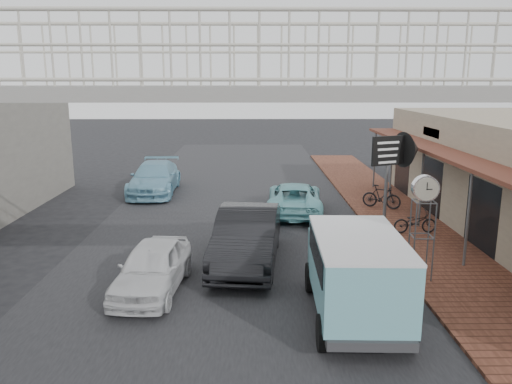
{
  "coord_description": "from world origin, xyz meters",
  "views": [
    {
      "loc": [
        0.76,
        -12.59,
        5.31
      ],
      "look_at": [
        0.9,
        3.2,
        1.8
      ],
      "focal_mm": 35.0,
      "sensor_mm": 36.0,
      "label": 1
    }
  ],
  "objects_px": {
    "white_hatchback": "(153,267)",
    "angkot_curb": "(294,198)",
    "motorcycle_near": "(415,222)",
    "motorcycle_far": "(382,197)",
    "angkot_van": "(356,265)",
    "dark_sedan": "(247,237)",
    "angkot_far": "(155,178)",
    "street_clock": "(425,193)",
    "arrow_sign": "(408,151)"
  },
  "relations": [
    {
      "from": "white_hatchback",
      "to": "angkot_curb",
      "type": "relative_size",
      "value": 0.8
    },
    {
      "from": "white_hatchback",
      "to": "motorcycle_near",
      "type": "height_order",
      "value": "white_hatchback"
    },
    {
      "from": "motorcycle_far",
      "to": "angkot_van",
      "type": "bearing_deg",
      "value": -168.65
    },
    {
      "from": "white_hatchback",
      "to": "dark_sedan",
      "type": "distance_m",
      "value": 3.12
    },
    {
      "from": "white_hatchback",
      "to": "motorcycle_far",
      "type": "height_order",
      "value": "white_hatchback"
    },
    {
      "from": "white_hatchback",
      "to": "dark_sedan",
      "type": "relative_size",
      "value": 0.75
    },
    {
      "from": "angkot_curb",
      "to": "angkot_far",
      "type": "bearing_deg",
      "value": -26.53
    },
    {
      "from": "motorcycle_far",
      "to": "street_clock",
      "type": "distance_m",
      "value": 7.89
    },
    {
      "from": "dark_sedan",
      "to": "angkot_far",
      "type": "height_order",
      "value": "dark_sedan"
    },
    {
      "from": "motorcycle_far",
      "to": "street_clock",
      "type": "xyz_separation_m",
      "value": [
        -0.91,
        -7.61,
        1.86
      ]
    },
    {
      "from": "angkot_far",
      "to": "motorcycle_near",
      "type": "relative_size",
      "value": 3.38
    },
    {
      "from": "dark_sedan",
      "to": "motorcycle_near",
      "type": "distance_m",
      "value": 6.46
    },
    {
      "from": "angkot_far",
      "to": "angkot_van",
      "type": "relative_size",
      "value": 1.21
    },
    {
      "from": "white_hatchback",
      "to": "arrow_sign",
      "type": "xyz_separation_m",
      "value": [
        8.12,
        5.41,
        2.28
      ]
    },
    {
      "from": "dark_sedan",
      "to": "angkot_van",
      "type": "distance_m",
      "value": 4.39
    },
    {
      "from": "angkot_curb",
      "to": "dark_sedan",
      "type": "bearing_deg",
      "value": 76.54
    },
    {
      "from": "dark_sedan",
      "to": "arrow_sign",
      "type": "bearing_deg",
      "value": 36.75
    },
    {
      "from": "angkot_curb",
      "to": "angkot_far",
      "type": "distance_m",
      "value": 7.55
    },
    {
      "from": "angkot_far",
      "to": "arrow_sign",
      "type": "relative_size",
      "value": 1.47
    },
    {
      "from": "arrow_sign",
      "to": "motorcycle_far",
      "type": "bearing_deg",
      "value": 69.8
    },
    {
      "from": "dark_sedan",
      "to": "motorcycle_far",
      "type": "xyz_separation_m",
      "value": [
        5.59,
        6.22,
        -0.24
      ]
    },
    {
      "from": "angkot_curb",
      "to": "angkot_van",
      "type": "xyz_separation_m",
      "value": [
        0.58,
        -9.3,
        0.66
      ]
    },
    {
      "from": "dark_sedan",
      "to": "angkot_van",
      "type": "xyz_separation_m",
      "value": [
        2.46,
        -3.6,
        0.48
      ]
    },
    {
      "from": "angkot_van",
      "to": "arrow_sign",
      "type": "bearing_deg",
      "value": 66.91
    },
    {
      "from": "motorcycle_near",
      "to": "motorcycle_far",
      "type": "distance_m",
      "value": 3.56
    },
    {
      "from": "white_hatchback",
      "to": "street_clock",
      "type": "distance_m",
      "value": 7.35
    },
    {
      "from": "dark_sedan",
      "to": "street_clock",
      "type": "relative_size",
      "value": 1.77
    },
    {
      "from": "angkot_curb",
      "to": "angkot_van",
      "type": "distance_m",
      "value": 9.34
    },
    {
      "from": "motorcycle_near",
      "to": "angkot_van",
      "type": "bearing_deg",
      "value": 148.41
    },
    {
      "from": "street_clock",
      "to": "white_hatchback",
      "type": "bearing_deg",
      "value": -172.73
    },
    {
      "from": "motorcycle_near",
      "to": "street_clock",
      "type": "relative_size",
      "value": 0.54
    },
    {
      "from": "angkot_far",
      "to": "motorcycle_far",
      "type": "bearing_deg",
      "value": -19.86
    },
    {
      "from": "motorcycle_near",
      "to": "angkot_curb",
      "type": "bearing_deg",
      "value": 49.82
    },
    {
      "from": "white_hatchback",
      "to": "street_clock",
      "type": "bearing_deg",
      "value": 9.56
    },
    {
      "from": "motorcycle_near",
      "to": "arrow_sign",
      "type": "height_order",
      "value": "arrow_sign"
    },
    {
      "from": "angkot_far",
      "to": "motorcycle_near",
      "type": "xyz_separation_m",
      "value": [
        10.43,
        -6.94,
        -0.25
      ]
    },
    {
      "from": "white_hatchback",
      "to": "motorcycle_far",
      "type": "distance_m",
      "value": 11.45
    },
    {
      "from": "angkot_curb",
      "to": "arrow_sign",
      "type": "xyz_separation_m",
      "value": [
        3.82,
        -2.25,
        2.27
      ]
    },
    {
      "from": "angkot_van",
      "to": "motorcycle_near",
      "type": "relative_size",
      "value": 2.79
    },
    {
      "from": "angkot_curb",
      "to": "motorcycle_far",
      "type": "relative_size",
      "value": 2.87
    },
    {
      "from": "angkot_van",
      "to": "street_clock",
      "type": "bearing_deg",
      "value": 46.49
    },
    {
      "from": "motorcycle_near",
      "to": "street_clock",
      "type": "height_order",
      "value": "street_clock"
    },
    {
      "from": "motorcycle_near",
      "to": "street_clock",
      "type": "distance_m",
      "value": 4.67
    },
    {
      "from": "angkot_van",
      "to": "dark_sedan",
      "type": "bearing_deg",
      "value": 125.91
    },
    {
      "from": "white_hatchback",
      "to": "motorcycle_far",
      "type": "xyz_separation_m",
      "value": [
        8.01,
        8.19,
        -0.05
      ]
    },
    {
      "from": "motorcycle_near",
      "to": "arrow_sign",
      "type": "relative_size",
      "value": 0.44
    },
    {
      "from": "white_hatchback",
      "to": "motorcycle_near",
      "type": "bearing_deg",
      "value": 34.2
    },
    {
      "from": "dark_sedan",
      "to": "angkot_curb",
      "type": "height_order",
      "value": "dark_sedan"
    },
    {
      "from": "angkot_curb",
      "to": "street_clock",
      "type": "relative_size",
      "value": 1.64
    },
    {
      "from": "angkot_curb",
      "to": "angkot_far",
      "type": "relative_size",
      "value": 0.91
    }
  ]
}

